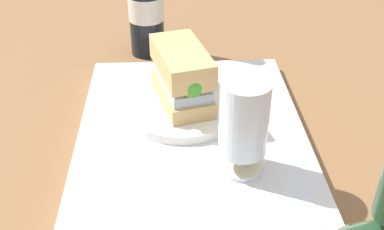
{
  "coord_description": "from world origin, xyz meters",
  "views": [
    {
      "loc": [
        0.55,
        -0.03,
        0.42
      ],
      "look_at": [
        0.0,
        0.0,
        0.05
      ],
      "focal_mm": 45.22,
      "sensor_mm": 36.0,
      "label": 1
    }
  ],
  "objects": [
    {
      "name": "beer_glass",
      "position": [
        0.08,
        0.06,
        0.09
      ],
      "size": [
        0.06,
        0.06,
        0.12
      ],
      "color": "silver",
      "rests_on": "placemat"
    },
    {
      "name": "sandwich",
      "position": [
        -0.06,
        -0.01,
        0.08
      ],
      "size": [
        0.14,
        0.09,
        0.08
      ],
      "rotation": [
        0.0,
        0.0,
        0.25
      ],
      "color": "tan",
      "rests_on": "plate"
    },
    {
      "name": "plate",
      "position": [
        -0.06,
        -0.01,
        0.03
      ],
      "size": [
        0.19,
        0.19,
        0.01
      ],
      "primitive_type": "cylinder",
      "color": "silver",
      "rests_on": "placemat"
    },
    {
      "name": "ground_plane",
      "position": [
        0.0,
        0.0,
        0.0
      ],
      "size": [
        3.0,
        3.0,
        0.0
      ],
      "primitive_type": "plane",
      "color": "brown"
    },
    {
      "name": "tray",
      "position": [
        0.0,
        0.0,
        0.01
      ],
      "size": [
        0.44,
        0.32,
        0.02
      ],
      "primitive_type": "cube",
      "color": "silver",
      "rests_on": "ground_plane"
    },
    {
      "name": "second_bottle",
      "position": [
        -0.3,
        -0.07,
        0.1
      ],
      "size": [
        0.07,
        0.07,
        0.27
      ],
      "color": "black",
      "rests_on": "ground_plane"
    },
    {
      "name": "placemat",
      "position": [
        0.0,
        0.0,
        0.02
      ],
      "size": [
        0.38,
        0.27,
        0.0
      ],
      "primitive_type": "cube",
      "color": "silver",
      "rests_on": "tray"
    }
  ]
}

